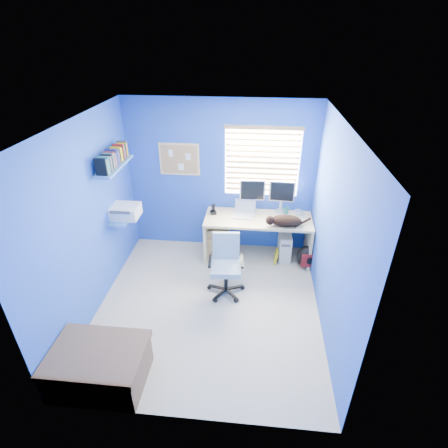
# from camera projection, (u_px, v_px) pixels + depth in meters

# --- Properties ---
(floor) EXTENTS (3.00, 3.20, 0.00)m
(floor) POSITION_uv_depth(u_px,v_px,m) (209.00, 306.00, 4.85)
(floor) COLOR #C2B596
(floor) RESTS_ON ground
(ceiling) EXTENTS (3.00, 3.20, 0.00)m
(ceiling) POSITION_uv_depth(u_px,v_px,m) (203.00, 124.00, 3.60)
(ceiling) COLOR white
(ceiling) RESTS_ON wall_back
(wall_back) EXTENTS (3.00, 0.01, 2.50)m
(wall_back) POSITION_uv_depth(u_px,v_px,m) (221.00, 178.00, 5.61)
(wall_back) COLOR #2554A9
(wall_back) RESTS_ON ground
(wall_front) EXTENTS (3.00, 0.01, 2.50)m
(wall_front) POSITION_uv_depth(u_px,v_px,m) (178.00, 327.00, 2.84)
(wall_front) COLOR #2554A9
(wall_front) RESTS_ON ground
(wall_left) EXTENTS (0.01, 3.20, 2.50)m
(wall_left) POSITION_uv_depth(u_px,v_px,m) (87.00, 222.00, 4.35)
(wall_left) COLOR #2554A9
(wall_left) RESTS_ON ground
(wall_right) EXTENTS (0.01, 3.20, 2.50)m
(wall_right) POSITION_uv_depth(u_px,v_px,m) (333.00, 235.00, 4.10)
(wall_right) COLOR #2554A9
(wall_right) RESTS_ON ground
(desk) EXTENTS (1.69, 0.65, 0.74)m
(desk) POSITION_uv_depth(u_px,v_px,m) (257.00, 238.00, 5.69)
(desk) COLOR tan
(desk) RESTS_ON floor
(laptop) EXTENTS (0.36, 0.30, 0.22)m
(laptop) POSITION_uv_depth(u_px,v_px,m) (244.00, 210.00, 5.51)
(laptop) COLOR silver
(laptop) RESTS_ON desk
(monitor_left) EXTENTS (0.40, 0.14, 0.54)m
(monitor_left) POSITION_uv_depth(u_px,v_px,m) (252.00, 195.00, 5.61)
(monitor_left) COLOR silver
(monitor_left) RESTS_ON desk
(monitor_right) EXTENTS (0.41, 0.14, 0.54)m
(monitor_right) POSITION_uv_depth(u_px,v_px,m) (281.00, 197.00, 5.56)
(monitor_right) COLOR silver
(monitor_right) RESTS_ON desk
(phone) EXTENTS (0.12, 0.13, 0.17)m
(phone) POSITION_uv_depth(u_px,v_px,m) (213.00, 209.00, 5.60)
(phone) COLOR black
(phone) RESTS_ON desk
(mug) EXTENTS (0.10, 0.09, 0.10)m
(mug) POSITION_uv_depth(u_px,v_px,m) (286.00, 211.00, 5.62)
(mug) COLOR #29726E
(mug) RESTS_ON desk
(cd_spindle) EXTENTS (0.13, 0.13, 0.07)m
(cd_spindle) POSITION_uv_depth(u_px,v_px,m) (298.00, 213.00, 5.60)
(cd_spindle) COLOR silver
(cd_spindle) RESTS_ON desk
(cat) EXTENTS (0.50, 0.32, 0.17)m
(cat) POSITION_uv_depth(u_px,v_px,m) (286.00, 221.00, 5.26)
(cat) COLOR black
(cat) RESTS_ON desk
(tower_pc) EXTENTS (0.20, 0.44, 0.45)m
(tower_pc) POSITION_uv_depth(u_px,v_px,m) (284.00, 245.00, 5.78)
(tower_pc) COLOR beige
(tower_pc) RESTS_ON floor
(drawer_boxes) EXTENTS (0.35, 0.28, 0.54)m
(drawer_boxes) POSITION_uv_depth(u_px,v_px,m) (218.00, 241.00, 5.79)
(drawer_boxes) COLOR tan
(drawer_boxes) RESTS_ON floor
(yellow_book) EXTENTS (0.03, 0.17, 0.24)m
(yellow_book) POSITION_uv_depth(u_px,v_px,m) (276.00, 257.00, 5.67)
(yellow_book) COLOR yellow
(yellow_book) RESTS_ON floor
(backpack) EXTENTS (0.37, 0.31, 0.39)m
(backpack) POSITION_uv_depth(u_px,v_px,m) (307.00, 257.00, 5.54)
(backpack) COLOR black
(backpack) RESTS_ON floor
(bed_corner) EXTENTS (0.95, 0.67, 0.46)m
(bed_corner) POSITION_uv_depth(u_px,v_px,m) (100.00, 367.00, 3.72)
(bed_corner) COLOR brown
(bed_corner) RESTS_ON floor
(office_chair) EXTENTS (0.55, 0.55, 0.88)m
(office_chair) POSITION_uv_depth(u_px,v_px,m) (226.00, 272.00, 4.97)
(office_chair) COLOR black
(office_chair) RESTS_ON floor
(window_blinds) EXTENTS (1.15, 0.05, 1.10)m
(window_blinds) POSITION_uv_depth(u_px,v_px,m) (262.00, 162.00, 5.37)
(window_blinds) COLOR white
(window_blinds) RESTS_ON ground
(corkboard) EXTENTS (0.64, 0.02, 0.52)m
(corkboard) POSITION_uv_depth(u_px,v_px,m) (179.00, 159.00, 5.50)
(corkboard) COLOR tan
(corkboard) RESTS_ON ground
(wall_shelves) EXTENTS (0.42, 0.90, 1.05)m
(wall_shelves) POSITION_uv_depth(u_px,v_px,m) (118.00, 185.00, 4.90)
(wall_shelves) COLOR #3E76B9
(wall_shelves) RESTS_ON ground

